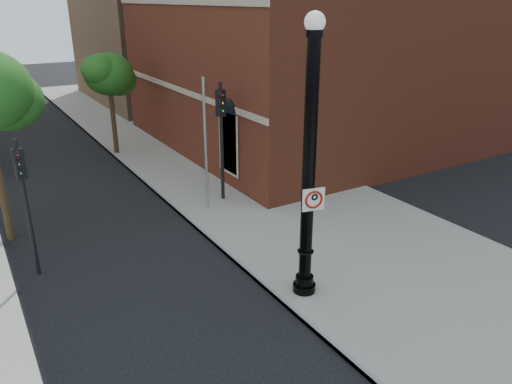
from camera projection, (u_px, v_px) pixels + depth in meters
ground at (226, 342)px, 11.89m from camera, size 120.00×120.00×0.00m
sidewalk_right at (239, 176)px, 22.73m from camera, size 8.00×60.00×0.12m
curb_edge at (157, 193)px, 20.82m from camera, size 0.10×60.00×0.14m
brick_wall_building at (356, 24)px, 28.49m from camera, size 22.30×16.30×12.50m
bg_building_tan_b at (225, 6)px, 40.97m from camera, size 22.00×14.00×14.00m
lamppost at (309, 178)px, 12.57m from camera, size 0.63×0.63×7.40m
no_parking_sign at (314, 199)px, 12.64m from camera, size 0.60×0.17×0.61m
traffic_signal_left at (23, 186)px, 13.82m from camera, size 0.31×0.36×4.13m
traffic_signal_right at (221, 123)px, 18.97m from camera, size 0.38×0.42×4.76m
utility_pole at (206, 147)px, 18.39m from camera, size 0.10×0.10×5.08m
street_tree_c at (109, 75)px, 24.68m from camera, size 2.88×2.60×5.19m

